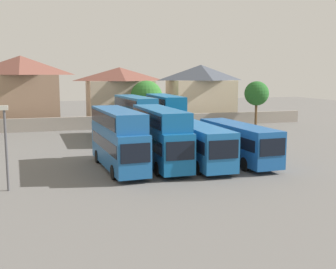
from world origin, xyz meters
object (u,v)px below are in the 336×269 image
(bus_6, at_px, (135,115))
(bus_7, at_px, (165,114))
(tree_behind_wall, at_px, (257,94))
(bus_3, at_px, (199,142))
(house_terrace_centre, at_px, (120,95))
(bus_4, at_px, (238,140))
(tree_left_of_lot, at_px, (146,97))
(lamp_post_lot_edge, at_px, (6,142))
(bus_1, at_px, (118,136))
(house_terrace_right, at_px, (201,92))
(bus_5, at_px, (114,123))
(bus_2, at_px, (160,134))
(house_terrace_left, at_px, (22,91))

(bus_6, bearing_deg, bus_7, 92.25)
(bus_6, bearing_deg, tree_behind_wall, 107.39)
(bus_3, height_order, bus_6, bus_6)
(bus_3, xyz_separation_m, house_terrace_centre, (-0.86, 32.42, 2.44))
(bus_4, relative_size, tree_left_of_lot, 1.63)
(lamp_post_lot_edge, bearing_deg, house_terrace_centre, 69.04)
(bus_3, height_order, lamp_post_lot_edge, lamp_post_lot_edge)
(bus_7, bearing_deg, bus_1, -27.58)
(house_terrace_right, bearing_deg, bus_5, -137.00)
(tree_behind_wall, bearing_deg, bus_2, -132.77)
(bus_6, height_order, house_terrace_right, house_terrace_right)
(bus_2, height_order, tree_left_of_lot, tree_left_of_lot)
(bus_2, bearing_deg, tree_behind_wall, 136.72)
(bus_5, relative_size, house_terrace_centre, 1.15)
(bus_2, relative_size, house_terrace_right, 0.98)
(bus_4, distance_m, bus_7, 15.64)
(bus_5, bearing_deg, tree_behind_wall, 106.81)
(bus_3, height_order, tree_behind_wall, tree_behind_wall)
(bus_5, xyz_separation_m, house_terrace_centre, (3.68, 16.69, 2.45))
(bus_7, relative_size, tree_behind_wall, 1.60)
(tree_behind_wall, bearing_deg, bus_5, -161.30)
(bus_4, xyz_separation_m, house_terrace_centre, (-4.60, 32.12, 2.49))
(bus_3, distance_m, lamp_post_lot_edge, 15.19)
(bus_5, distance_m, house_terrace_right, 23.07)
(bus_3, distance_m, bus_7, 15.90)
(bus_3, relative_size, bus_6, 0.97)
(bus_1, xyz_separation_m, bus_5, (2.16, 15.32, -0.78))
(bus_5, height_order, house_terrace_left, house_terrace_left)
(bus_1, bearing_deg, house_terrace_right, 144.93)
(house_terrace_left, distance_m, lamp_post_lot_edge, 34.80)
(bus_5, bearing_deg, house_terrace_centre, 165.67)
(bus_2, bearing_deg, lamp_post_lot_edge, -70.57)
(bus_4, xyz_separation_m, tree_behind_wall, (14.22, 23.05, 2.81))
(bus_1, xyz_separation_m, tree_left_of_lot, (9.00, 27.44, 1.56))
(bus_1, height_order, tree_left_of_lot, tree_left_of_lot)
(bus_6, distance_m, house_terrace_centre, 17.19)
(bus_3, bearing_deg, tree_behind_wall, 142.61)
(bus_3, distance_m, tree_behind_wall, 29.59)
(bus_2, relative_size, lamp_post_lot_edge, 1.81)
(bus_5, distance_m, house_terrace_centre, 17.26)
(bus_4, bearing_deg, house_terrace_left, -150.97)
(bus_4, xyz_separation_m, house_terrace_right, (8.48, 31.06, 2.72))
(bus_6, xyz_separation_m, tree_left_of_lot, (4.38, 12.51, 1.45))
(house_terrace_left, height_order, tree_behind_wall, house_terrace_left)
(bus_2, distance_m, bus_3, 3.31)
(bus_3, relative_size, house_terrace_left, 0.96)
(bus_5, bearing_deg, bus_4, 26.33)
(bus_5, xyz_separation_m, tree_behind_wall, (22.50, 7.62, 2.77))
(bus_1, distance_m, lamp_post_lot_edge, 8.99)
(bus_2, distance_m, tree_behind_wall, 31.19)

